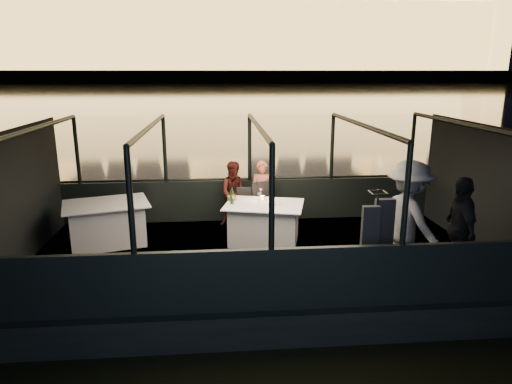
{
  "coord_description": "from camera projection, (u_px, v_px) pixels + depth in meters",
  "views": [
    {
      "loc": [
        -0.69,
        -7.64,
        3.69
      ],
      "look_at": [
        0.0,
        0.4,
        1.55
      ],
      "focal_mm": 32.0,
      "sensor_mm": 36.0,
      "label": 1
    }
  ],
  "objects": [
    {
      "name": "river_water",
      "position": [
        220.0,
        92.0,
        85.41
      ],
      "size": [
        500.0,
        500.0,
        0.0
      ],
      "primitive_type": "plane",
      "color": "black",
      "rests_on": "ground"
    },
    {
      "name": "boat_hull",
      "position": [
        258.0,
        279.0,
        8.36
      ],
      "size": [
        8.6,
        4.4,
        1.0
      ],
      "primitive_type": "cube",
      "color": "black",
      "rests_on": "river_water"
    },
    {
      "name": "boat_deck",
      "position": [
        258.0,
        255.0,
        8.24
      ],
      "size": [
        8.0,
        4.0,
        0.04
      ],
      "primitive_type": "cube",
      "color": "black",
      "rests_on": "boat_hull"
    },
    {
      "name": "gunwale_port",
      "position": [
        250.0,
        200.0,
        10.05
      ],
      "size": [
        8.0,
        0.08,
        0.9
      ],
      "primitive_type": "cube",
      "color": "black",
      "rests_on": "boat_deck"
    },
    {
      "name": "gunwale_starboard",
      "position": [
        271.0,
        280.0,
        6.19
      ],
      "size": [
        8.0,
        0.08,
        0.9
      ],
      "primitive_type": "cube",
      "color": "black",
      "rests_on": "boat_deck"
    },
    {
      "name": "cabin_glass_port",
      "position": [
        250.0,
        148.0,
        9.75
      ],
      "size": [
        8.0,
        0.02,
        1.4
      ],
      "primitive_type": null,
      "color": "#99B2B2",
      "rests_on": "gunwale_port"
    },
    {
      "name": "cabin_glass_starboard",
      "position": [
        272.0,
        198.0,
        5.9
      ],
      "size": [
        8.0,
        0.02,
        1.4
      ],
      "primitive_type": null,
      "color": "#99B2B2",
      "rests_on": "gunwale_starboard"
    },
    {
      "name": "cabin_roof_glass",
      "position": [
        258.0,
        126.0,
        7.65
      ],
      "size": [
        8.0,
        4.0,
        0.02
      ],
      "primitive_type": null,
      "color": "#99B2B2",
      "rests_on": "boat_deck"
    },
    {
      "name": "end_wall_fore",
      "position": [
        20.0,
        198.0,
        7.61
      ],
      "size": [
        0.02,
        4.0,
        2.3
      ],
      "primitive_type": null,
      "color": "black",
      "rests_on": "boat_deck"
    },
    {
      "name": "end_wall_aft",
      "position": [
        477.0,
        187.0,
        8.27
      ],
      "size": [
        0.02,
        4.0,
        2.3
      ],
      "primitive_type": null,
      "color": "black",
      "rests_on": "boat_deck"
    },
    {
      "name": "canopy_ribs",
      "position": [
        258.0,
        192.0,
        7.94
      ],
      "size": [
        8.0,
        4.0,
        2.3
      ],
      "primitive_type": null,
      "color": "black",
      "rests_on": "boat_deck"
    },
    {
      "name": "embankment",
      "position": [
        217.0,
        77.0,
        210.35
      ],
      "size": [
        400.0,
        140.0,
        6.0
      ],
      "primitive_type": "cube",
      "color": "#423D33",
      "rests_on": "ground"
    },
    {
      "name": "parliament_building",
      "position": [
        216.0,
        1.0,
        169.46
      ],
      "size": [
        220.0,
        32.0,
        60.0
      ],
      "primitive_type": null,
      "color": "#F2D18C",
      "rests_on": "embankment"
    },
    {
      "name": "dining_table_central",
      "position": [
        264.0,
        223.0,
        8.7
      ],
      "size": [
        1.66,
        1.37,
        0.77
      ],
      "primitive_type": "cube",
      "rotation": [
        0.0,
        0.0,
        -0.24
      ],
      "color": "silver",
      "rests_on": "boat_deck"
    },
    {
      "name": "dining_table_aft",
      "position": [
        108.0,
        225.0,
        8.62
      ],
      "size": [
        1.78,
        1.49,
        0.81
      ],
      "primitive_type": "cube",
      "rotation": [
        0.0,
        0.0,
        0.29
      ],
      "color": "silver",
      "rests_on": "boat_deck"
    },
    {
      "name": "chair_port_left",
      "position": [
        248.0,
        211.0,
        9.27
      ],
      "size": [
        0.41,
        0.41,
        0.88
      ],
      "primitive_type": "cube",
      "rotation": [
        0.0,
        0.0,
        0.01
      ],
      "color": "black",
      "rests_on": "boat_deck"
    },
    {
      "name": "chair_port_right",
      "position": [
        263.0,
        211.0,
        9.26
      ],
      "size": [
        0.6,
        0.6,
        1.0
      ],
      "primitive_type": "cube",
      "rotation": [
        0.0,
        0.0,
        0.35
      ],
      "color": "black",
      "rests_on": "boat_deck"
    },
    {
      "name": "coat_stand",
      "position": [
        375.0,
        236.0,
        6.57
      ],
      "size": [
        0.49,
        0.42,
        1.59
      ],
      "primitive_type": null,
      "rotation": [
        0.0,
        0.0,
        -0.16
      ],
      "color": "black",
      "rests_on": "boat_deck"
    },
    {
      "name": "person_woman_coral",
      "position": [
        262.0,
        192.0,
        9.56
      ],
      "size": [
        0.56,
        0.44,
        1.4
      ],
      "primitive_type": "imported",
      "rotation": [
        0.0,
        0.0,
        -0.22
      ],
      "color": "#CA6049",
      "rests_on": "boat_deck"
    },
    {
      "name": "person_man_maroon",
      "position": [
        235.0,
        191.0,
        9.59
      ],
      "size": [
        0.68,
        0.54,
        1.38
      ],
      "primitive_type": "imported",
      "rotation": [
        0.0,
        0.0,
        0.04
      ],
      "color": "#3A1310",
      "rests_on": "boat_deck"
    },
    {
      "name": "passenger_stripe",
      "position": [
        407.0,
        226.0,
        7.11
      ],
      "size": [
        1.09,
        1.4,
        1.9
      ],
      "primitive_type": "imported",
      "rotation": [
        0.0,
        0.0,
        1.94
      ],
      "color": "silver",
      "rests_on": "boat_deck"
    },
    {
      "name": "passenger_dark",
      "position": [
        460.0,
        228.0,
        7.03
      ],
      "size": [
        0.54,
        1.03,
        1.67
      ],
      "primitive_type": "imported",
      "rotation": [
        0.0,
        0.0,
        4.57
      ],
      "color": "black",
      "rests_on": "boat_deck"
    },
    {
      "name": "wine_bottle",
      "position": [
        232.0,
        196.0,
        8.58
      ],
      "size": [
        0.07,
        0.07,
        0.31
      ],
      "primitive_type": "cylinder",
      "rotation": [
        0.0,
        0.0,
        -0.03
      ],
      "color": "#153A16",
      "rests_on": "dining_table_central"
    },
    {
      "name": "bread_basket",
      "position": [
        232.0,
        198.0,
        8.87
      ],
      "size": [
        0.22,
        0.22,
        0.07
      ],
      "primitive_type": "cylinder",
      "rotation": [
        0.0,
        0.0,
        -0.26
      ],
      "color": "brown",
      "rests_on": "dining_table_central"
    },
    {
      "name": "amber_candle",
      "position": [
        262.0,
        198.0,
        8.88
      ],
      "size": [
        0.06,
        0.06,
        0.08
      ],
      "primitive_type": "cylinder",
      "rotation": [
        0.0,
        0.0,
        -0.12
      ],
      "color": "#FCAB3F",
      "rests_on": "dining_table_central"
    },
    {
      "name": "plate_near",
      "position": [
        275.0,
        203.0,
        8.63
      ],
      "size": [
        0.33,
        0.33,
        0.02
      ],
      "primitive_type": "cylinder",
      "rotation": [
        0.0,
        0.0,
        0.27
      ],
      "color": "silver",
      "rests_on": "dining_table_central"
    },
    {
      "name": "plate_far",
      "position": [
        240.0,
        198.0,
        8.97
      ],
      "size": [
        0.31,
        0.31,
        0.01
      ],
      "primitive_type": "cylinder",
      "rotation": [
        0.0,
        0.0,
        -0.35
      ],
      "color": "white",
      "rests_on": "dining_table_central"
    },
    {
      "name": "wine_glass_white",
      "position": [
        233.0,
        200.0,
        8.53
      ],
      "size": [
        0.08,
        0.08,
        0.18
      ],
      "primitive_type": null,
      "rotation": [
        0.0,
        0.0,
        -0.27
      ],
      "color": "white",
      "rests_on": "dining_table_central"
    },
    {
      "name": "wine_glass_red",
      "position": [
        261.0,
        194.0,
        8.98
      ],
      "size": [
        0.07,
        0.07,
        0.2
      ],
      "primitive_type": null,
      "rotation": [
        0.0,
        0.0,
        -0.07
      ],
      "color": "white",
      "rests_on": "dining_table_central"
    },
    {
      "name": "wine_glass_empty",
      "position": [
        259.0,
        198.0,
        8.65
      ],
      "size": [
        0.09,
        0.09,
        0.2
      ],
      "primitive_type": null,
      "rotation": [
        0.0,
        0.0,
        -0.43
      ],
      "color": "silver",
      "rests_on": "dining_table_central"
    }
  ]
}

